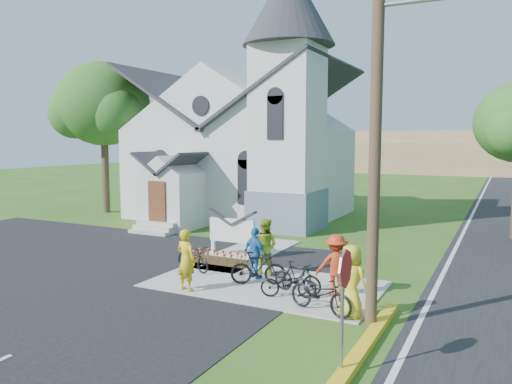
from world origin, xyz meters
The scene contains 20 objects.
ground centered at (0.00, 0.00, 0.00)m, with size 120.00×120.00×0.00m, color #2E5A19.
parking_lot centered at (-7.00, -2.00, 0.01)m, with size 20.00×16.00×0.02m, color black.
sidewalk centered at (1.50, 0.50, 0.03)m, with size 7.00×4.00×0.05m, color #A39F93.
church centered at (-5.48, 12.48, 5.25)m, with size 12.35×12.00×13.00m.
church_sign centered at (-1.20, 3.20, 1.03)m, with size 2.20×0.40×1.70m.
flower_bed centered at (-1.20, 2.30, 0.04)m, with size 2.60×1.10×0.07m, color #361E0E.
utility_pole centered at (5.36, -1.50, 5.40)m, with size 3.45×0.28×10.00m.
stop_sign centered at (5.43, -4.20, 1.78)m, with size 0.11×0.76×2.48m.
tree_lot_corner centered at (-14.00, 10.00, 6.60)m, with size 5.60×5.60×9.15m.
distant_hills centered at (3.36, 56.33, 2.17)m, with size 61.00×10.00×5.60m.
cyclist_0 centered at (-0.27, -1.18, 0.97)m, with size 0.67×0.44×1.84m, color gold.
bike_0 centered at (-1.35, 0.76, 0.48)m, with size 0.57×1.62×0.85m, color black.
cyclist_1 centered at (0.97, 1.57, 0.98)m, with size 0.90×0.70×1.85m, color #8EB121.
bike_1 centered at (1.36, 0.30, 0.56)m, with size 0.48×1.71×1.03m, color black.
cyclist_2 centered at (0.96, 0.90, 0.87)m, with size 0.96×0.40×1.65m, color #2368B3.
bike_2 centered at (2.70, -0.44, 0.47)m, with size 0.55×1.59×0.84m, color black.
cyclist_3 centered at (3.82, 0.36, 0.94)m, with size 1.15×0.66×1.77m, color red.
bike_3 centered at (2.77, 0.07, 0.52)m, with size 0.44×1.56×0.94m, color black.
cyclist_4 centered at (4.70, -1.15, 0.97)m, with size 0.90×0.59×1.85m, color yellow.
bike_4 centered at (3.92, -1.20, 0.55)m, with size 0.67×1.92×1.01m, color black.
Camera 1 is at (8.08, -13.09, 4.51)m, focal length 35.00 mm.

